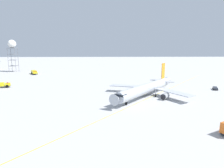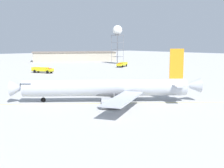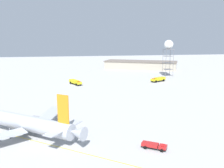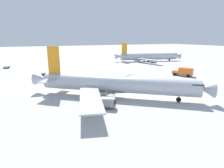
{
  "view_description": "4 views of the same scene",
  "coord_description": "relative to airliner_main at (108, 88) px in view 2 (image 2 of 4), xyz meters",
  "views": [
    {
      "loc": [
        -15.92,
        -77.46,
        19.71
      ],
      "look_at": [
        -13.38,
        12.29,
        2.85
      ],
      "focal_mm": 32.45,
      "sensor_mm": 36.0,
      "label": 1
    },
    {
      "loc": [
        49.63,
        -41.76,
        13.57
      ],
      "look_at": [
        1.63,
        -0.07,
        4.34
      ],
      "focal_mm": 45.93,
      "sensor_mm": 36.0,
      "label": 2
    },
    {
      "loc": [
        64.23,
        13.43,
        24.63
      ],
      "look_at": [
        -35.32,
        33.07,
        5.7
      ],
      "focal_mm": 38.18,
      "sensor_mm": 36.0,
      "label": 3
    },
    {
      "loc": [
        -39.66,
        19.57,
        14.23
      ],
      "look_at": [
        -0.05,
        0.91,
        3.44
      ],
      "focal_mm": 30.32,
      "sensor_mm": 36.0,
      "label": 4
    }
  ],
  "objects": [
    {
      "name": "ground_plane",
      "position": [
        0.09,
        -0.09,
        -3.15
      ],
      "size": [
        600.0,
        600.0,
        0.0
      ],
      "primitive_type": "plane",
      "color": "#B2B2B2"
    },
    {
      "name": "airliner_main",
      "position": [
        0.0,
        0.0,
        0.0
      ],
      "size": [
        30.36,
        36.4,
        12.17
      ],
      "rotation": [
        0.0,
        0.0,
        4.04
      ],
      "color": "#B2B7C1",
      "rests_on": "ground_plane"
    },
    {
      "name": "fire_tender_truck",
      "position": [
        -67.4,
        67.5,
        -1.61
      ],
      "size": [
        7.23,
        10.38,
        2.5
      ],
      "rotation": [
        0.0,
        0.0,
        5.18
      ],
      "color": "#232326",
      "rests_on": "ground_plane"
    },
    {
      "name": "fire_tender_truck_extra",
      "position": [
        -67.56,
        18.41,
        -1.61
      ],
      "size": [
        10.59,
        6.89,
        2.5
      ],
      "rotation": [
        0.0,
        0.0,
        0.44
      ],
      "color": "#232326",
      "rests_on": "ground_plane"
    },
    {
      "name": "radar_tower",
      "position": [
        -88.22,
        82.58,
        17.17
      ],
      "size": [
        6.18,
        6.18,
        24.43
      ],
      "color": "slate",
      "rests_on": "ground_plane"
    },
    {
      "name": "terminal_shed",
      "position": [
        -129.14,
        76.34,
        0.34
      ],
      "size": [
        45.53,
        62.84,
        6.95
      ],
      "rotation": [
        0.0,
        0.0,
        4.24
      ],
      "color": "#B2A893",
      "rests_on": "ground_plane"
    },
    {
      "name": "taxiway_centreline",
      "position": [
        -1.79,
        -5.24,
        -3.15
      ],
      "size": [
        100.4,
        128.18,
        0.01
      ],
      "rotation": [
        0.0,
        0.0,
        4.05
      ],
      "color": "yellow",
      "rests_on": "ground_plane"
    }
  ]
}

